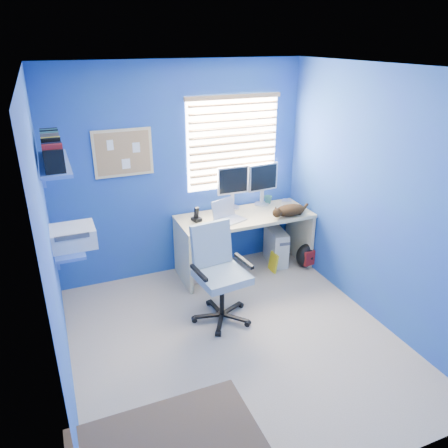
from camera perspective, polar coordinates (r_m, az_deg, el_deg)
name	(u,v)px	position (r m, az deg, el deg)	size (l,w,h in m)	color
floor	(235,341)	(4.38, 1.48, -15.01)	(3.00, 3.20, 0.00)	#BBA990
ceiling	(239,67)	(3.44, 1.93, 19.76)	(3.00, 3.20, 0.00)	white
wall_back	(181,173)	(5.15, -5.62, 6.70)	(3.00, 0.01, 2.50)	#215AA4
wall_front	(356,329)	(2.54, 16.88, -12.94)	(3.00, 0.01, 2.50)	#215AA4
wall_left	(50,253)	(3.46, -21.73, -3.50)	(0.01, 3.20, 2.50)	#215AA4
wall_right	(377,199)	(4.52, 19.37, 3.07)	(0.01, 3.20, 2.50)	#215AA4
desk	(244,243)	(5.39, 2.65, -2.48)	(1.62, 0.65, 0.74)	tan
laptop	(230,212)	(5.03, 0.80, 1.59)	(0.33, 0.26, 0.22)	silver
monitor_left	(232,188)	(5.35, 1.10, 4.76)	(0.40, 0.12, 0.54)	silver
monitor_right	(262,184)	(5.49, 5.02, 5.16)	(0.40, 0.12, 0.54)	silver
phone	(196,214)	(5.05, -3.63, 1.30)	(0.09, 0.11, 0.17)	black
mug	(268,200)	(5.62, 5.76, 3.17)	(0.10, 0.09, 0.10)	#32756E
cd_spindle	(286,203)	(5.59, 8.13, 2.78)	(0.13, 0.13, 0.07)	silver
cat	(290,210)	(5.25, 8.64, 1.79)	(0.39, 0.20, 0.14)	black
tower_pc	(276,246)	(5.67, 6.80, -2.90)	(0.19, 0.44, 0.45)	beige
drawer_boxes	(199,263)	(5.28, -3.25, -5.10)	(0.35, 0.28, 0.41)	tan
yellow_book	(273,262)	(5.50, 6.46, -4.99)	(0.03, 0.17, 0.24)	yellow
backpack	(306,255)	(5.64, 10.68, -4.06)	(0.27, 0.20, 0.32)	black
office_chair	(220,286)	(4.50, -0.59, -8.04)	(0.64, 0.64, 1.00)	black
window_blinds	(233,143)	(5.26, 1.24, 10.54)	(1.15, 0.05, 1.10)	white
corkboard	(123,153)	(4.91, -13.04, 9.03)	(0.64, 0.02, 0.52)	tan
wall_shelves	(61,195)	(4.09, -20.49, 3.57)	(0.42, 0.90, 1.05)	#466AC3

